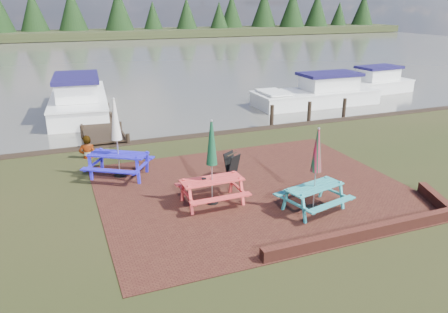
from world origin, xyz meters
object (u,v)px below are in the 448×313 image
at_px(picnic_table_red, 212,176).
at_px(picnic_table_blue, 118,150).
at_px(boat_jetty, 79,101).
at_px(chalkboard, 232,166).
at_px(picnic_table_teal, 315,182).
at_px(boat_far, 371,84).
at_px(person, 86,136).
at_px(boat_near, 318,95).
at_px(jetty, 96,118).

distance_m(picnic_table_red, picnic_table_blue, 3.65).
bearing_deg(boat_jetty, chalkboard, -67.32).
bearing_deg(boat_jetty, picnic_table_teal, -66.41).
height_order(boat_far, person, person).
relative_size(boat_near, person, 4.32).
bearing_deg(chalkboard, boat_jetty, 74.57).
height_order(picnic_table_teal, picnic_table_red, picnic_table_red).
height_order(boat_near, boat_far, boat_near).
xyz_separation_m(picnic_table_red, picnic_table_blue, (-2.09, 2.99, 0.06)).
bearing_deg(boat_near, jetty, 88.87).
distance_m(picnic_table_blue, boat_far, 19.63).
relative_size(picnic_table_teal, jetty, 0.25).
relative_size(picnic_table_teal, boat_near, 0.32).
xyz_separation_m(picnic_table_blue, boat_far, (17.39, 9.09, -0.54)).
bearing_deg(boat_near, boat_jetty, 78.11).
xyz_separation_m(picnic_table_blue, boat_jetty, (-0.49, 10.18, -0.41)).
bearing_deg(picnic_table_teal, jetty, 96.52).
xyz_separation_m(jetty, boat_jetty, (-0.55, 2.46, 0.37)).
bearing_deg(boat_jetty, boat_near, -7.51).
relative_size(chalkboard, jetty, 0.09).
xyz_separation_m(chalkboard, person, (-4.10, 3.73, 0.41)).
xyz_separation_m(picnic_table_red, chalkboard, (1.22, 1.49, -0.41)).
relative_size(picnic_table_red, boat_far, 0.39).
relative_size(jetty, boat_jetty, 1.11).
height_order(picnic_table_red, boat_far, picnic_table_red).
bearing_deg(person, boat_far, -152.11).
height_order(picnic_table_blue, jetty, picnic_table_blue).
bearing_deg(boat_far, picnic_table_teal, 131.01).
bearing_deg(picnic_table_red, person, 118.00).
relative_size(picnic_table_teal, picnic_table_red, 0.96).
bearing_deg(boat_jetty, person, -87.53).
bearing_deg(picnic_table_teal, boat_jetty, 95.30).
height_order(picnic_table_teal, boat_near, picnic_table_teal).
xyz_separation_m(picnic_table_teal, picnic_table_blue, (-4.50, 4.38, 0.09)).
bearing_deg(jetty, boat_jetty, 102.69).
relative_size(picnic_table_teal, boat_far, 0.38).
height_order(chalkboard, jetty, chalkboard).
xyz_separation_m(picnic_table_red, boat_far, (15.30, 12.08, -0.48)).
bearing_deg(picnic_table_teal, chalkboard, 98.87).
bearing_deg(jetty, boat_near, -1.43).
relative_size(boat_jetty, person, 4.89).
bearing_deg(picnic_table_blue, boat_far, 60.44).
bearing_deg(chalkboard, picnic_table_teal, -100.96).
relative_size(picnic_table_blue, person, 1.53).
bearing_deg(boat_jetty, picnic_table_blue, -82.57).
bearing_deg(picnic_table_teal, picnic_table_red, 136.44).
height_order(chalkboard, person, person).
height_order(picnic_table_red, person, picnic_table_red).
relative_size(boat_near, boat_far, 1.19).
distance_m(picnic_table_teal, person, 8.47).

